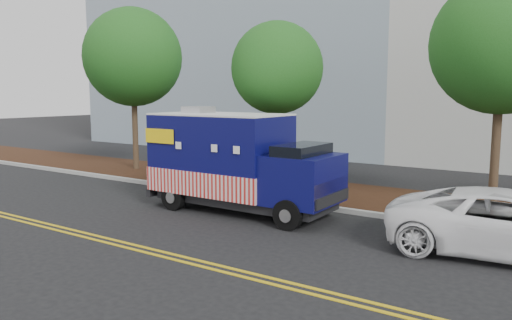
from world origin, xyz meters
The scene contains 11 objects.
ground centered at (0.00, 0.00, 0.00)m, with size 120.00×120.00×0.00m, color black.
curb centered at (0.00, 1.40, 0.07)m, with size 120.00×0.18×0.15m, color #9E9E99.
mulch_strip centered at (0.00, 3.50, 0.07)m, with size 120.00×4.00×0.15m, color black.
centerline_near centered at (0.00, -4.45, 0.01)m, with size 120.00×0.10×0.01m, color gold.
centerline_far centered at (0.00, -4.70, 0.01)m, with size 120.00×0.10×0.01m, color gold.
tree_a centered at (-6.79, 3.44, 5.21)m, with size 4.41×4.41×7.43m.
tree_b centered at (1.02, 3.13, 4.50)m, with size 3.33×3.33×6.19m.
tree_c centered at (8.29, 3.70, 5.01)m, with size 4.06×4.06×7.05m.
sign_post centered at (-2.17, 1.55, 1.20)m, with size 0.06×0.06×2.40m, color #473828.
food_truck centered at (1.57, -0.22, 1.45)m, with size 6.10×2.37×3.20m.
white_car centered at (9.27, -0.33, 0.74)m, with size 2.45×5.30×1.47m, color white.
Camera 1 is at (10.59, -12.43, 3.62)m, focal length 35.00 mm.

